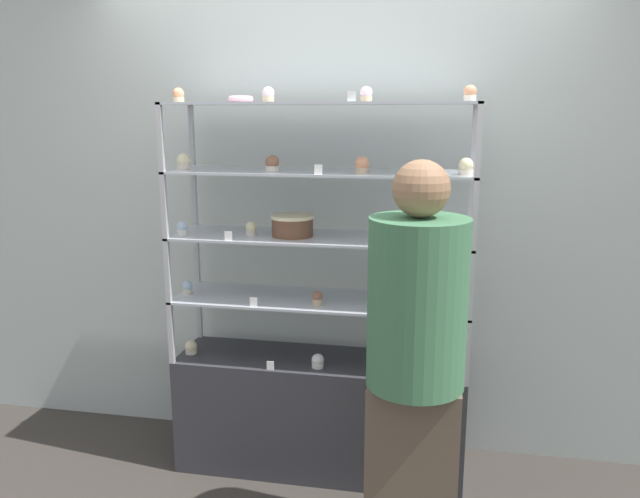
% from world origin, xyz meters
% --- Properties ---
extents(ground_plane, '(20.00, 20.00, 0.00)m').
position_xyz_m(ground_plane, '(0.00, 0.00, 0.00)').
color(ground_plane, '#38332D').
extents(back_wall, '(8.00, 0.05, 2.60)m').
position_xyz_m(back_wall, '(0.00, 0.35, 1.30)').
color(back_wall, '#A8B2AD').
rests_on(back_wall, ground_plane).
extents(display_base, '(1.46, 0.40, 0.60)m').
position_xyz_m(display_base, '(0.00, 0.00, 0.30)').
color(display_base, '#333338').
rests_on(display_base, ground_plane).
extents(display_riser_lower, '(1.46, 0.40, 0.32)m').
position_xyz_m(display_riser_lower, '(0.00, 0.00, 0.90)').
color(display_riser_lower, '#B7B7BC').
rests_on(display_riser_lower, display_base).
extents(display_riser_middle, '(1.46, 0.40, 0.32)m').
position_xyz_m(display_riser_middle, '(0.00, 0.00, 1.22)').
color(display_riser_middle, '#B7B7BC').
rests_on(display_riser_middle, display_riser_lower).
extents(display_riser_upper, '(1.46, 0.40, 0.32)m').
position_xyz_m(display_riser_upper, '(0.00, 0.00, 1.54)').
color(display_riser_upper, '#B7B7BC').
rests_on(display_riser_upper, display_riser_middle).
extents(display_riser_top, '(1.46, 0.40, 0.32)m').
position_xyz_m(display_riser_top, '(0.00, 0.00, 1.86)').
color(display_riser_top, '#B7B7BC').
rests_on(display_riser_top, display_riser_upper).
extents(layer_cake_centerpiece, '(0.21, 0.21, 0.10)m').
position_xyz_m(layer_cake_centerpiece, '(-0.13, -0.02, 1.29)').
color(layer_cake_centerpiece, brown).
rests_on(layer_cake_centerpiece, display_riser_middle).
extents(sheet_cake_frosted, '(0.19, 0.14, 0.06)m').
position_xyz_m(sheet_cake_frosted, '(0.41, 0.03, 0.95)').
color(sheet_cake_frosted, '#DBBC84').
rests_on(sheet_cake_frosted, display_riser_lower).
extents(cupcake_0, '(0.06, 0.06, 0.07)m').
position_xyz_m(cupcake_0, '(-0.67, -0.05, 0.64)').
color(cupcake_0, beige).
rests_on(cupcake_0, display_base).
extents(cupcake_1, '(0.06, 0.06, 0.07)m').
position_xyz_m(cupcake_1, '(0.01, -0.11, 0.64)').
color(cupcake_1, white).
rests_on(cupcake_1, display_base).
extents(cupcake_2, '(0.06, 0.06, 0.07)m').
position_xyz_m(cupcake_2, '(0.67, -0.07, 0.64)').
color(cupcake_2, white).
rests_on(cupcake_2, display_base).
extents(price_tag_0, '(0.04, 0.00, 0.04)m').
position_xyz_m(price_tag_0, '(-0.21, -0.18, 0.63)').
color(price_tag_0, white).
rests_on(price_tag_0, display_base).
extents(cupcake_3, '(0.05, 0.05, 0.07)m').
position_xyz_m(cupcake_3, '(-0.68, -0.04, 0.96)').
color(cupcake_3, beige).
rests_on(cupcake_3, display_riser_lower).
extents(cupcake_4, '(0.05, 0.05, 0.07)m').
position_xyz_m(cupcake_4, '(0.01, -0.10, 0.96)').
color(cupcake_4, '#CCB28C').
rests_on(cupcake_4, display_riser_lower).
extents(cupcake_5, '(0.05, 0.05, 0.07)m').
position_xyz_m(cupcake_5, '(0.67, -0.08, 0.96)').
color(cupcake_5, '#CCB28C').
rests_on(cupcake_5, display_riser_lower).
extents(price_tag_1, '(0.04, 0.00, 0.04)m').
position_xyz_m(price_tag_1, '(-0.29, -0.18, 0.94)').
color(price_tag_1, white).
rests_on(price_tag_1, display_riser_lower).
extents(cupcake_6, '(0.05, 0.05, 0.07)m').
position_xyz_m(cupcake_6, '(-0.68, -0.09, 1.27)').
color(cupcake_6, white).
rests_on(cupcake_6, display_riser_middle).
extents(cupcake_7, '(0.05, 0.05, 0.07)m').
position_xyz_m(cupcake_7, '(-0.34, -0.03, 1.27)').
color(cupcake_7, beige).
rests_on(cupcake_7, display_riser_middle).
extents(cupcake_8, '(0.05, 0.05, 0.07)m').
position_xyz_m(cupcake_8, '(0.34, -0.09, 1.27)').
color(cupcake_8, beige).
rests_on(cupcake_8, display_riser_middle).
extents(cupcake_9, '(0.05, 0.05, 0.07)m').
position_xyz_m(cupcake_9, '(0.68, -0.11, 1.27)').
color(cupcake_9, '#CCB28C').
rests_on(cupcake_9, display_riser_middle).
extents(price_tag_2, '(0.04, 0.00, 0.04)m').
position_xyz_m(price_tag_2, '(-0.41, -0.18, 1.26)').
color(price_tag_2, white).
rests_on(price_tag_2, display_riser_middle).
extents(cupcake_10, '(0.07, 0.07, 0.08)m').
position_xyz_m(cupcake_10, '(-0.67, -0.05, 1.60)').
color(cupcake_10, beige).
rests_on(cupcake_10, display_riser_upper).
extents(cupcake_11, '(0.07, 0.07, 0.08)m').
position_xyz_m(cupcake_11, '(-0.22, -0.06, 1.60)').
color(cupcake_11, beige).
rests_on(cupcake_11, display_riser_upper).
extents(cupcake_12, '(0.07, 0.07, 0.08)m').
position_xyz_m(cupcake_12, '(0.21, -0.07, 1.60)').
color(cupcake_12, '#CCB28C').
rests_on(cupcake_12, display_riser_upper).
extents(cupcake_13, '(0.07, 0.07, 0.08)m').
position_xyz_m(cupcake_13, '(0.68, -0.08, 1.60)').
color(cupcake_13, beige).
rests_on(cupcake_13, display_riser_upper).
extents(price_tag_3, '(0.04, 0.00, 0.04)m').
position_xyz_m(price_tag_3, '(0.03, -0.18, 1.58)').
color(price_tag_3, white).
rests_on(price_tag_3, display_riser_upper).
extents(cupcake_14, '(0.06, 0.06, 0.07)m').
position_xyz_m(cupcake_14, '(-0.68, -0.04, 1.91)').
color(cupcake_14, '#CCB28C').
rests_on(cupcake_14, display_riser_top).
extents(cupcake_15, '(0.06, 0.06, 0.07)m').
position_xyz_m(cupcake_15, '(-0.23, -0.07, 1.91)').
color(cupcake_15, '#CCB28C').
rests_on(cupcake_15, display_riser_top).
extents(cupcake_16, '(0.06, 0.06, 0.07)m').
position_xyz_m(cupcake_16, '(0.22, -0.04, 1.91)').
color(cupcake_16, '#CCB28C').
rests_on(cupcake_16, display_riser_top).
extents(cupcake_17, '(0.06, 0.06, 0.07)m').
position_xyz_m(cupcake_17, '(0.68, -0.09, 1.91)').
color(cupcake_17, beige).
rests_on(cupcake_17, display_riser_top).
extents(price_tag_4, '(0.04, 0.00, 0.04)m').
position_xyz_m(price_tag_4, '(0.17, -0.18, 1.90)').
color(price_tag_4, white).
rests_on(price_tag_4, display_riser_top).
extents(donut_glazed, '(0.12, 0.12, 0.03)m').
position_xyz_m(donut_glazed, '(-0.38, -0.02, 1.90)').
color(donut_glazed, '#EFB2BC').
rests_on(donut_glazed, display_riser_top).
extents(customer_figure, '(0.39, 0.39, 1.66)m').
position_xyz_m(customer_figure, '(0.50, -0.59, 0.89)').
color(customer_figure, brown).
rests_on(customer_figure, ground_plane).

